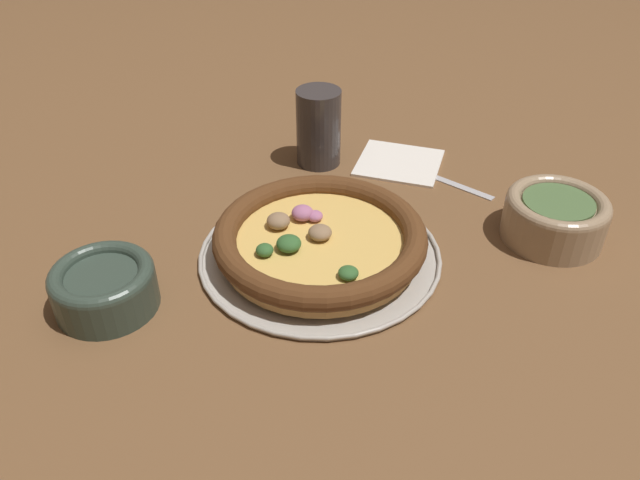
# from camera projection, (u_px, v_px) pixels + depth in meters

# --- Properties ---
(ground_plane) EXTENTS (3.00, 3.00, 0.00)m
(ground_plane) POSITION_uv_depth(u_px,v_px,m) (320.00, 257.00, 0.79)
(ground_plane) COLOR brown
(pizza_tray) EXTENTS (0.31, 0.31, 0.01)m
(pizza_tray) POSITION_uv_depth(u_px,v_px,m) (320.00, 254.00, 0.79)
(pizza_tray) COLOR #B7B2A8
(pizza_tray) RESTS_ON ground_plane
(pizza) EXTENTS (0.27, 0.27, 0.04)m
(pizza) POSITION_uv_depth(u_px,v_px,m) (320.00, 239.00, 0.78)
(pizza) COLOR tan
(pizza) RESTS_ON pizza_tray
(bowl_near) EXTENTS (0.12, 0.12, 0.05)m
(bowl_near) POSITION_uv_depth(u_px,v_px,m) (104.00, 286.00, 0.70)
(bowl_near) COLOR #334238
(bowl_near) RESTS_ON ground_plane
(bowl_far) EXTENTS (0.13, 0.13, 0.06)m
(bowl_far) POSITION_uv_depth(u_px,v_px,m) (555.00, 216.00, 0.81)
(bowl_far) COLOR #9E8466
(bowl_far) RESTS_ON ground_plane
(drinking_cup) EXTENTS (0.07, 0.07, 0.12)m
(drinking_cup) POSITION_uv_depth(u_px,v_px,m) (319.00, 127.00, 0.96)
(drinking_cup) COLOR #383333
(drinking_cup) RESTS_ON ground_plane
(napkin) EXTENTS (0.15, 0.14, 0.01)m
(napkin) POSITION_uv_depth(u_px,v_px,m) (399.00, 162.00, 0.98)
(napkin) COLOR white
(napkin) RESTS_ON ground_plane
(fork) EXTENTS (0.17, 0.04, 0.00)m
(fork) POSITION_uv_depth(u_px,v_px,m) (435.00, 177.00, 0.95)
(fork) COLOR #B7B7BC
(fork) RESTS_ON ground_plane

